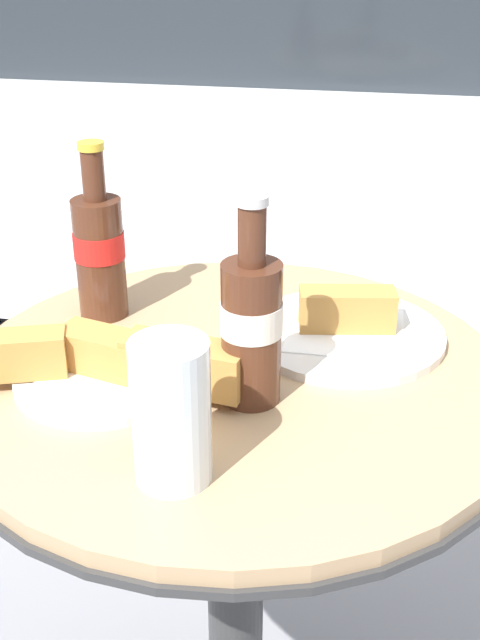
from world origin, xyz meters
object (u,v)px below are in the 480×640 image
(drinking_glass, at_px, (172,418))
(cola_bottle_left, at_px, (99,250))
(lunch_plate_far, at_px, (111,365))
(parked_car, at_px, (302,108))
(lunch_plate_near, at_px, (346,328))
(bistro_table, at_px, (235,499))
(cola_bottle_right, at_px, (251,324))

(drinking_glass, bearing_deg, cola_bottle_left, 119.83)
(lunch_plate_far, distance_m, parked_car, 2.11)
(cola_bottle_left, bearing_deg, lunch_plate_near, -1.37)
(drinking_glass, xyz_separation_m, lunch_plate_far, (-0.12, 0.15, -0.04))
(bistro_table, relative_size, lunch_plate_far, 2.31)
(lunch_plate_near, relative_size, lunch_plate_far, 0.80)
(parked_car, bearing_deg, bistro_table, -85.33)
(cola_bottle_left, height_order, lunch_plate_far, cola_bottle_left)
(lunch_plate_far, xyz_separation_m, parked_car, (-0.03, 2.11, -0.14))
(lunch_plate_near, distance_m, parked_car, 1.96)
(cola_bottle_right, height_order, lunch_plate_near, cola_bottle_right)
(cola_bottle_left, height_order, drinking_glass, cola_bottle_left)
(cola_bottle_left, distance_m, drinking_glass, 0.38)
(drinking_glass, bearing_deg, cola_bottle_right, 72.71)
(cola_bottle_right, height_order, parked_car, parked_car)
(drinking_glass, height_order, parked_car, parked_car)
(cola_bottle_left, distance_m, parked_car, 1.94)
(parked_car, bearing_deg, drinking_glass, -86.22)
(cola_bottle_right, distance_m, parked_car, 2.12)
(bistro_table, bearing_deg, lunch_plate_far, -153.94)
(bistro_table, relative_size, parked_car, 0.19)
(cola_bottle_right, bearing_deg, lunch_plate_near, 60.29)
(drinking_glass, bearing_deg, parked_car, 93.78)
(cola_bottle_left, relative_size, lunch_plate_near, 0.93)
(drinking_glass, relative_size, parked_car, 0.04)
(parked_car, bearing_deg, cola_bottle_left, -91.23)
(cola_bottle_right, relative_size, lunch_plate_far, 0.75)
(bistro_table, distance_m, parked_car, 2.05)
(cola_bottle_left, distance_m, lunch_plate_near, 0.34)
(bistro_table, height_order, parked_car, parked_car)
(cola_bottle_left, bearing_deg, lunch_plate_far, -67.62)
(bistro_table, distance_m, lunch_plate_far, 0.27)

